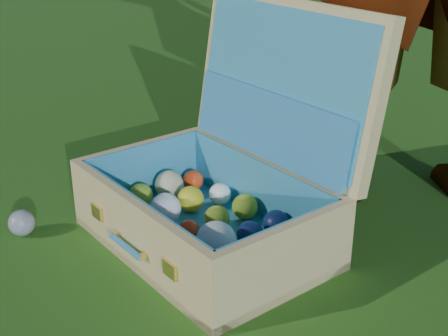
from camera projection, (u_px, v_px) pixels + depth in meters
ground at (157, 274)px, 1.52m from camera, size 60.00×60.00×0.00m
stray_ball at (22, 223)px, 1.68m from camera, size 0.07×0.07×0.07m
suitcase at (229, 176)px, 1.63m from camera, size 0.75×0.67×0.61m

